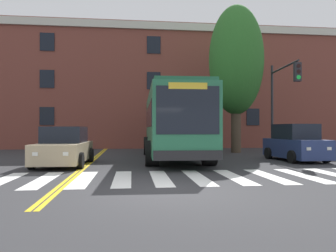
% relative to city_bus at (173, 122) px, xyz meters
% --- Properties ---
extents(ground_plane, '(120.00, 120.00, 0.00)m').
position_rel_city_bus_xyz_m(ground_plane, '(-1.32, -9.13, -1.96)').
color(ground_plane, '#303033').
extents(crosswalk, '(14.02, 3.59, 0.01)m').
position_rel_city_bus_xyz_m(crosswalk, '(-0.68, -6.76, -1.95)').
color(crosswalk, white).
rests_on(crosswalk, ground).
extents(lane_line_yellow_inner, '(0.12, 36.00, 0.01)m').
position_rel_city_bus_xyz_m(lane_line_yellow_inner, '(-4.24, 7.24, -1.95)').
color(lane_line_yellow_inner, gold).
rests_on(lane_line_yellow_inner, ground).
extents(lane_line_yellow_outer, '(0.12, 36.00, 0.01)m').
position_rel_city_bus_xyz_m(lane_line_yellow_outer, '(-4.08, 7.24, -1.95)').
color(lane_line_yellow_outer, gold).
rests_on(lane_line_yellow_outer, ground).
extents(city_bus, '(3.26, 11.39, 3.56)m').
position_rel_city_bus_xyz_m(city_bus, '(0.00, 0.00, 0.00)').
color(city_bus, '#28704C').
rests_on(city_bus, ground).
extents(car_tan_near_lane, '(2.20, 4.48, 1.69)m').
position_rel_city_bus_xyz_m(car_tan_near_lane, '(-5.14, -2.57, -1.18)').
color(car_tan_near_lane, tan).
rests_on(car_tan_near_lane, ground).
extents(car_navy_far_lane, '(2.09, 3.86, 1.83)m').
position_rel_city_bus_xyz_m(car_navy_far_lane, '(5.95, -1.83, -1.11)').
color(car_navy_far_lane, navy).
rests_on(car_navy_far_lane, ground).
extents(traffic_light_near_corner, '(0.60, 4.10, 5.69)m').
position_rel_city_bus_xyz_m(traffic_light_near_corner, '(6.72, 1.23, 1.87)').
color(traffic_light_near_corner, '#28282D').
rests_on(traffic_light_near_corner, ground).
extents(street_tree_curbside_large, '(3.70, 4.30, 9.91)m').
position_rel_city_bus_xyz_m(street_tree_curbside_large, '(4.80, 3.92, 4.21)').
color(street_tree_curbside_large, '#4C3D2D').
rests_on(street_tree_curbside_large, ground).
extents(building_facade, '(41.49, 9.50, 10.31)m').
position_rel_city_bus_xyz_m(building_facade, '(-0.37, 13.61, 3.21)').
color(building_facade, brown).
rests_on(building_facade, ground).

